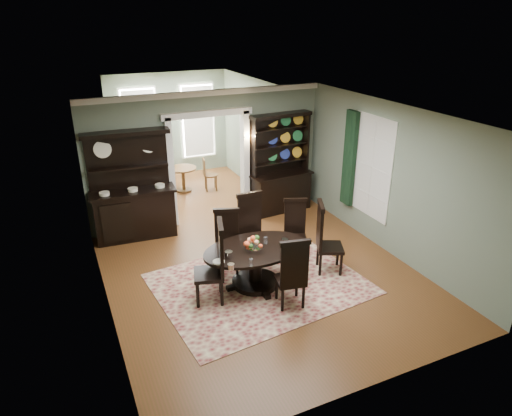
# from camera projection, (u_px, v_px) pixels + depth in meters

# --- Properties ---
(room) EXTENTS (5.51, 6.01, 3.01)m
(room) POSITION_uv_depth(u_px,v_px,m) (264.00, 198.00, 7.89)
(room) COLOR brown
(room) RESTS_ON ground
(parlor) EXTENTS (3.51, 3.50, 3.01)m
(parlor) POSITION_uv_depth(u_px,v_px,m) (178.00, 132.00, 12.50)
(parlor) COLOR brown
(parlor) RESTS_ON ground
(doorway_trim) EXTENTS (2.08, 0.25, 2.57)m
(doorway_trim) POSITION_uv_depth(u_px,v_px,m) (208.00, 152.00, 10.34)
(doorway_trim) COLOR silver
(doorway_trim) RESTS_ON floor
(right_window) EXTENTS (0.15, 1.47, 2.12)m
(right_window) POSITION_uv_depth(u_px,v_px,m) (361.00, 163.00, 9.64)
(right_window) COLOR white
(right_window) RESTS_ON wall_right
(wall_sconce) EXTENTS (0.27, 0.21, 0.21)m
(wall_sconce) POSITION_uv_depth(u_px,v_px,m) (249.00, 137.00, 10.47)
(wall_sconce) COLOR gold
(wall_sconce) RESTS_ON back_wall_right
(rug) EXTENTS (3.82, 3.11, 0.01)m
(rug) POSITION_uv_depth(u_px,v_px,m) (260.00, 284.00, 8.27)
(rug) COLOR maroon
(rug) RESTS_ON floor
(dining_table) EXTENTS (1.94, 1.82, 0.75)m
(dining_table) POSITION_uv_depth(u_px,v_px,m) (255.00, 259.00, 8.06)
(dining_table) COLOR black
(dining_table) RESTS_ON rug
(centerpiece) EXTENTS (1.54, 0.99, 0.25)m
(centerpiece) POSITION_uv_depth(u_px,v_px,m) (254.00, 246.00, 7.89)
(centerpiece) COLOR white
(centerpiece) RESTS_ON dining_table
(chair_far_left) EXTENTS (0.59, 0.58, 1.26)m
(chair_far_left) POSITION_uv_depth(u_px,v_px,m) (227.00, 240.00, 8.43)
(chair_far_left) COLOR black
(chair_far_left) RESTS_ON rug
(chair_far_mid) EXTENTS (0.53, 0.49, 1.38)m
(chair_far_mid) POSITION_uv_depth(u_px,v_px,m) (252.00, 225.00, 8.87)
(chair_far_mid) COLOR black
(chair_far_mid) RESTS_ON rug
(chair_far_right) EXTENTS (0.57, 0.55, 1.20)m
(chair_far_right) POSITION_uv_depth(u_px,v_px,m) (295.00, 226.00, 9.04)
(chair_far_right) COLOR black
(chair_far_right) RESTS_ON rug
(chair_end_left) EXTENTS (0.64, 0.66, 1.44)m
(chair_end_left) POSITION_uv_depth(u_px,v_px,m) (216.00, 261.00, 7.53)
(chair_end_left) COLOR black
(chair_end_left) RESTS_ON rug
(chair_end_right) EXTENTS (0.65, 0.67, 1.39)m
(chair_end_right) POSITION_uv_depth(u_px,v_px,m) (324.00, 236.00, 8.42)
(chair_end_right) COLOR black
(chair_end_right) RESTS_ON rug
(chair_near) EXTENTS (0.56, 0.54, 1.30)m
(chair_near) POSITION_uv_depth(u_px,v_px,m) (293.00, 272.00, 7.35)
(chair_near) COLOR black
(chair_near) RESTS_ON rug
(sideboard) EXTENTS (1.81, 0.75, 2.33)m
(sideboard) POSITION_uv_depth(u_px,v_px,m) (133.00, 201.00, 9.75)
(sideboard) COLOR black
(sideboard) RESTS_ON floor
(welsh_dresser) EXTENTS (1.57, 0.68, 2.39)m
(welsh_dresser) POSITION_uv_depth(u_px,v_px,m) (280.00, 176.00, 11.08)
(welsh_dresser) COLOR black
(welsh_dresser) RESTS_ON floor
(parlor_table) EXTENTS (0.73, 0.73, 0.68)m
(parlor_table) POSITION_uv_depth(u_px,v_px,m) (183.00, 176.00, 12.38)
(parlor_table) COLOR #533517
(parlor_table) RESTS_ON parlor_floor
(parlor_chair_left) EXTENTS (0.42, 0.41, 0.97)m
(parlor_chair_left) POSITION_uv_depth(u_px,v_px,m) (167.00, 180.00, 11.88)
(parlor_chair_left) COLOR #533517
(parlor_chair_left) RESTS_ON parlor_floor
(parlor_chair_right) EXTENTS (0.40, 0.39, 0.91)m
(parlor_chair_right) POSITION_uv_depth(u_px,v_px,m) (208.00, 173.00, 12.44)
(parlor_chair_right) COLOR #533517
(parlor_chair_right) RESTS_ON parlor_floor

